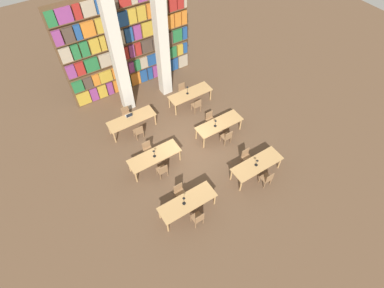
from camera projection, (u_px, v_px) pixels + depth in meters
ground_plane at (189, 149)px, 14.48m from camera, size 40.00×40.00×0.00m
bookshelf_bank at (129, 44)px, 15.52m from camera, size 7.08×0.35×5.50m
pillar_left at (118, 59)px, 14.08m from camera, size 0.55×0.55×6.00m
pillar_center at (162, 44)px, 14.87m from camera, size 0.55×0.55×6.00m
reading_table_0 at (187, 203)px, 11.90m from camera, size 2.39×0.83×0.76m
chair_0 at (198, 218)px, 11.71m from camera, size 0.42×0.40×0.86m
chair_1 at (180, 192)px, 12.46m from camera, size 0.42×0.40×0.86m
desk_lamp_0 at (184, 199)px, 11.54m from camera, size 0.14×0.14×0.48m
reading_table_1 at (257, 165)px, 13.07m from camera, size 2.39×0.83×0.76m
chair_2 at (267, 179)px, 12.87m from camera, size 0.42×0.40×0.86m
chair_3 at (246, 157)px, 13.62m from camera, size 0.42×0.40×0.86m
desk_lamp_1 at (257, 162)px, 12.76m from camera, size 0.14×0.14×0.39m
reading_table_2 at (154, 157)px, 13.35m from camera, size 2.39×0.83×0.76m
chair_4 at (163, 170)px, 13.15m from camera, size 0.42×0.40×0.86m
chair_5 at (148, 149)px, 13.90m from camera, size 0.42×0.40×0.86m
desk_lamp_2 at (154, 152)px, 13.04m from camera, size 0.14×0.14×0.44m
reading_table_3 at (219, 124)px, 14.59m from camera, size 2.39×0.83×0.76m
chair_6 at (227, 137)px, 14.37m from camera, size 0.42×0.40×0.86m
chair_7 at (210, 119)px, 15.12m from camera, size 0.42×0.40×0.86m
desk_lamp_3 at (216, 122)px, 14.20m from camera, size 0.14×0.14×0.42m
reading_table_4 at (132, 120)px, 14.80m from camera, size 2.39×0.83×0.76m
chair_8 at (139, 131)px, 14.59m from camera, size 0.42×0.40×0.86m
chair_9 at (127, 114)px, 15.34m from camera, size 0.42×0.40×0.86m
laptop at (129, 115)px, 14.82m from camera, size 0.32×0.22×0.21m
reading_table_5 at (190, 94)px, 15.99m from camera, size 2.39×0.83×0.76m
chair_10 at (197, 105)px, 15.77m from camera, size 0.42×0.40×0.86m
chair_11 at (183, 90)px, 16.52m from camera, size 0.42×0.40×0.86m
desk_lamp_4 at (187, 89)px, 15.65m from camera, size 0.14×0.14×0.50m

